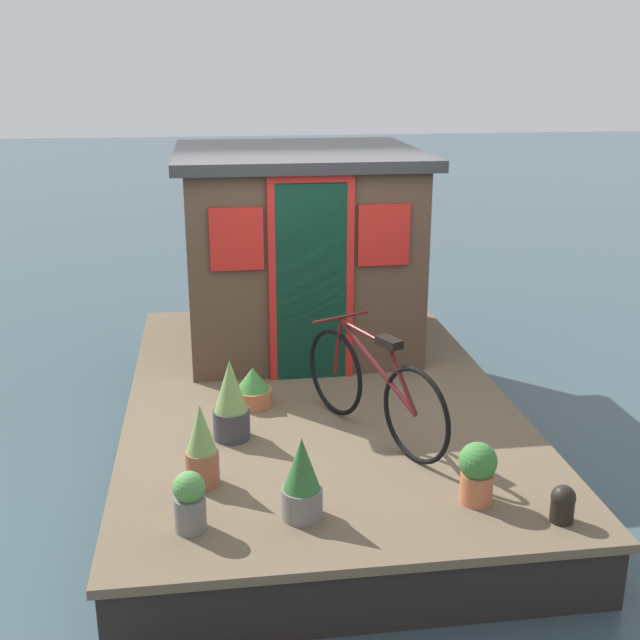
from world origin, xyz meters
name	(u,v)px	position (x,y,z in m)	size (l,w,h in m)	color
ground_plane	(317,444)	(0.00, 0.00, 0.00)	(60.00, 60.00, 0.00)	#384C54
houseboat_deck	(317,419)	(0.00, 0.00, 0.24)	(4.90, 3.09, 0.48)	brown
houseboat_cabin	(298,247)	(1.34, 0.00, 1.42)	(2.18, 2.25, 1.86)	#4C3828
bicycle	(373,387)	(-0.85, -0.30, 0.86)	(1.49, 0.78, 0.82)	black
potted_plant_sage	(253,388)	(-0.20, 0.54, 0.64)	(0.30, 0.30, 0.32)	#B2603D
potted_plant_succulent	(190,501)	(-1.93, 1.01, 0.67)	(0.19, 0.19, 0.37)	slate
potted_plant_lavender	(231,401)	(-0.75, 0.73, 0.77)	(0.27, 0.27, 0.61)	#38383D
potted_plant_fern	(477,471)	(-1.86, -0.76, 0.69)	(0.24, 0.24, 0.40)	#B2603D
potted_plant_ivy	(202,447)	(-1.41, 0.94, 0.75)	(0.22, 0.22, 0.56)	#935138
potted_plant_geranium	(302,480)	(-1.89, 0.34, 0.73)	(0.25, 0.25, 0.53)	slate
mooring_bollard	(563,503)	(-2.15, -1.20, 0.60)	(0.15, 0.15, 0.23)	black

